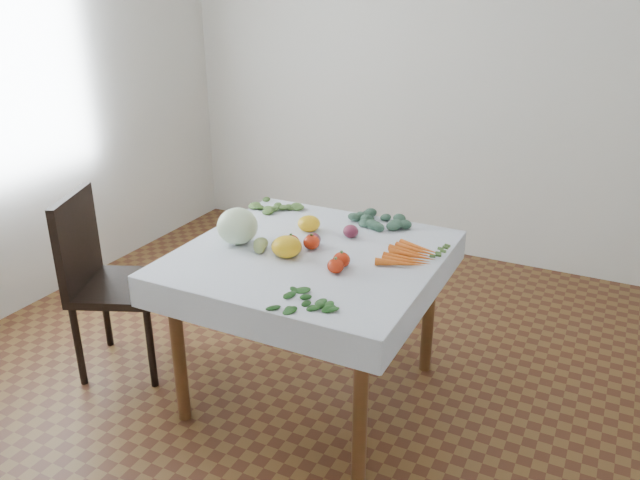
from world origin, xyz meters
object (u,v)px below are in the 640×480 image
object	(u,v)px
chair	(102,272)
cabbage	(237,226)
table	(311,272)
heirloom_back	(309,224)
carrot_bunch	(410,255)

from	to	relation	value
chair	cabbage	bearing A→B (deg)	15.04
table	chair	size ratio (longest dim) A/B	1.06
heirloom_back	carrot_bunch	size ratio (longest dim) A/B	0.38
cabbage	heirloom_back	distance (m)	0.36
table	carrot_bunch	world-z (taller)	carrot_bunch
cabbage	heirloom_back	bearing A→B (deg)	51.52
carrot_bunch	heirloom_back	bearing A→B (deg)	170.27
table	chair	world-z (taller)	chair
chair	cabbage	size ratio (longest dim) A/B	5.00
cabbage	carrot_bunch	bearing A→B (deg)	13.70
chair	heirloom_back	bearing A→B (deg)	26.95
table	cabbage	distance (m)	0.40
heirloom_back	carrot_bunch	world-z (taller)	heirloom_back
heirloom_back	carrot_bunch	distance (m)	0.56
heirloom_back	table	bearing A→B (deg)	-60.45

